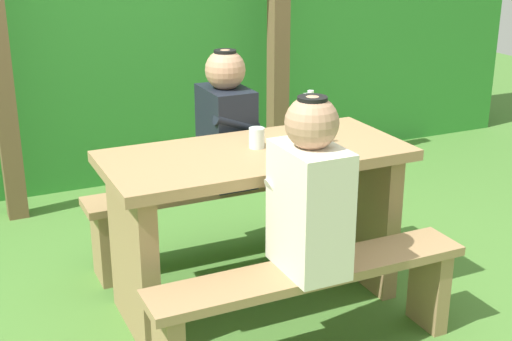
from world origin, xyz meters
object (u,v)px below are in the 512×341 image
Objects in this scene: person_black_coat at (226,123)px; bottle_right at (305,126)px; person_white_shirt at (309,192)px; bottle_left at (310,117)px; drinking_glass at (257,138)px; picnic_table at (256,202)px; bench_near at (310,293)px; bench_far at (214,205)px.

bottle_right is at bearing -75.42° from person_black_coat.
person_white_shirt is 1.06m from person_black_coat.
bottle_right is at bearing -125.20° from bottle_left.
drinking_glass is at bearing -166.84° from bottle_left.
drinking_glass is at bearing 156.46° from bottle_right.
picnic_table is 1.00× the size of bench_near.
person_black_coat is 0.61m from bottle_right.
bench_near is 5.50× the size of bottle_right.
picnic_table reaches higher than bench_near.
drinking_glass is 0.37× the size of bottle_right.
person_white_shirt reaches higher than bench_far.
bench_near is at bearing -92.15° from drinking_glass.
person_white_shirt reaches higher than drinking_glass.
bench_near is at bearing -94.04° from person_black_coat.
person_black_coat is (0.09, 1.06, 0.00)m from person_white_shirt.
bottle_left is (0.36, 0.64, 0.10)m from person_white_shirt.
bench_far is at bearing 92.47° from drinking_glass.
person_white_shirt is at bearing -90.84° from bench_far.
bench_far is at bearing 129.12° from bottle_left.
bench_far is at bearing 90.00° from picnic_table.
drinking_glass is 0.23m from bottle_right.
person_black_coat reaches higher than bottle_left.
bottle_right reaches higher than bench_far.
picnic_table is 0.57m from bench_far.
drinking_glass is (0.02, -0.50, 0.51)m from bench_far.
picnic_table is 0.58m from person_white_shirt.
bench_far is at bearing 90.00° from bench_near.
person_black_coat is (0.07, 0.53, 0.24)m from picnic_table.
picnic_table reaches higher than bench_far.
person_black_coat is 0.51m from bottle_left.
bottle_right is at bearing -68.85° from bench_far.
person_white_shirt is at bearing -119.11° from bottle_left.
bench_far is 5.50× the size of bottle_right.
bench_far is at bearing 177.47° from person_black_coat.
bottle_left is 0.20m from bottle_right.
picnic_table is 1.00× the size of bench_far.
bench_near is 0.78m from bottle_right.
person_white_shirt is (-0.02, -0.53, 0.24)m from picnic_table.
picnic_table is 0.42m from bottle_right.
bottle_right is (0.24, 0.48, 0.12)m from person_white_shirt.
person_black_coat is 2.83× the size of bottle_right.
picnic_table is 6.29× the size of bottle_left.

